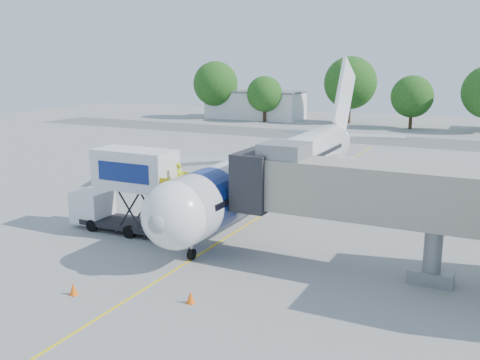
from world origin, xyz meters
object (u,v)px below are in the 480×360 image
at_px(ground_tug, 88,290).
at_px(catering_hiloader, 128,191).
at_px(aircraft, 283,166).
at_px(jet_bridge, 346,190).

bearing_deg(ground_tug, catering_hiloader, 108.64).
xyz_separation_m(aircraft, jet_bridge, (7.99, -11.12, 1.39)).
height_order(aircraft, ground_tug, aircraft).
xyz_separation_m(jet_bridge, ground_tug, (-9.18, -9.57, -3.57)).
height_order(catering_hiloader, ground_tug, catering_hiloader).
bearing_deg(aircraft, catering_hiloader, -119.38).
bearing_deg(jet_bridge, aircraft, 125.70).
bearing_deg(jet_bridge, catering_hiloader, -179.99).
bearing_deg(jet_bridge, ground_tug, -133.82).
bearing_deg(aircraft, ground_tug, -93.29).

